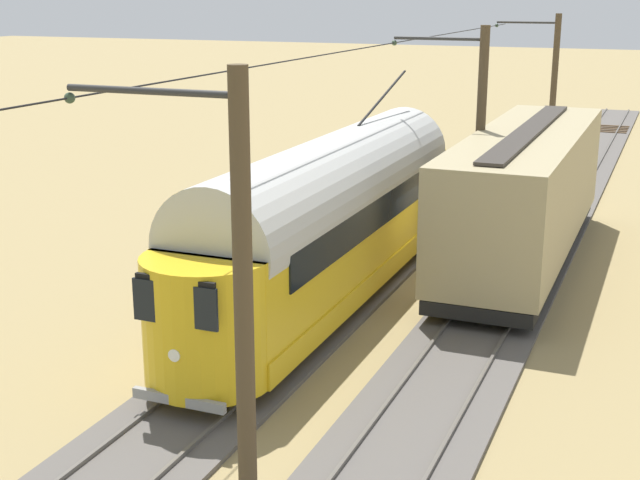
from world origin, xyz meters
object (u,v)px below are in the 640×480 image
(coach_adjacent, at_px, (525,192))
(catenary_pole_mid_near, at_px, (477,140))
(spare_tie_stack, at_px, (309,220))
(vintage_streetcar, at_px, (331,216))
(catenary_pole_foreground, at_px, (552,89))
(catenary_pole_mid_far, at_px, (238,303))

(coach_adjacent, xyz_separation_m, catenary_pole_mid_near, (1.48, 0.04, 1.45))
(coach_adjacent, relative_size, catenary_pole_mid_near, 1.83)
(coach_adjacent, bearing_deg, spare_tie_stack, -10.55)
(vintage_streetcar, bearing_deg, catenary_pole_foreground, -97.34)
(catenary_pole_mid_near, xyz_separation_m, catenary_pole_mid_far, (0.00, 15.22, 0.00))
(vintage_streetcar, xyz_separation_m, spare_tie_stack, (3.36, -6.47, -1.98))
(catenary_pole_foreground, relative_size, catenary_pole_mid_near, 1.00)
(coach_adjacent, distance_m, catenary_pole_mid_far, 15.41)
(vintage_streetcar, bearing_deg, catenary_pole_mid_near, -117.36)
(vintage_streetcar, bearing_deg, catenary_pole_mid_far, 104.39)
(catenary_pole_foreground, relative_size, catenary_pole_mid_far, 1.00)
(coach_adjacent, bearing_deg, catenary_pole_mid_near, 1.56)
(vintage_streetcar, height_order, spare_tie_stack, vintage_streetcar)
(catenary_pole_foreground, height_order, catenary_pole_mid_far, same)
(vintage_streetcar, distance_m, coach_adjacent, 6.53)
(catenary_pole_foreground, bearing_deg, spare_tie_stack, 66.60)
(coach_adjacent, height_order, spare_tie_stack, coach_adjacent)
(catenary_pole_mid_near, bearing_deg, vintage_streetcar, 62.64)
(catenary_pole_foreground, xyz_separation_m, catenary_pole_mid_far, (0.00, 30.45, 0.00))
(catenary_pole_foreground, bearing_deg, coach_adjacent, 95.56)
(vintage_streetcar, height_order, coach_adjacent, vintage_streetcar)
(coach_adjacent, bearing_deg, catenary_pole_foreground, -84.44)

